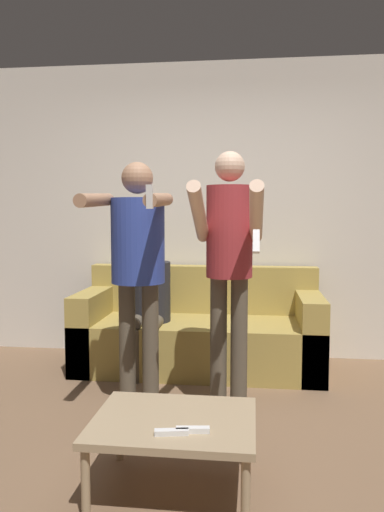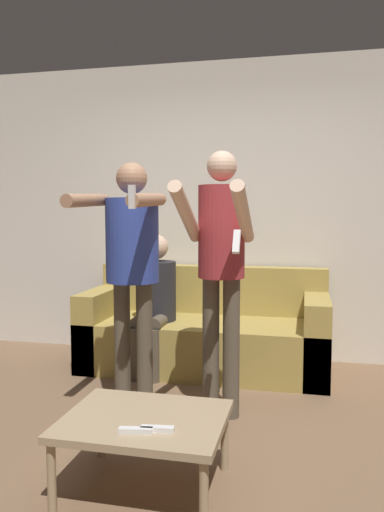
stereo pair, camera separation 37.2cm
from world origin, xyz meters
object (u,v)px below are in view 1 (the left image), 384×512
object	(u,v)px
person_seated	(149,297)
coffee_table	(174,426)
person_standing_right	(229,254)
remote_far	(193,430)
remote_near	(171,432)
person_standing_left	(137,254)
couch	(199,334)

from	to	relation	value
person_seated	coffee_table	bearing A→B (deg)	-74.40
person_standing_right	remote_far	size ratio (longest dim) A/B	11.24
person_standing_right	remote_near	xyz separation A→B (m)	(-0.19, -1.10, -0.69)
person_standing_left	person_seated	distance (m)	0.93
person_seated	coffee_table	distance (m)	1.85
remote_near	remote_far	xyz separation A→B (m)	(0.09, 0.04, 0.00)
coffee_table	remote_near	xyz separation A→B (m)	(0.02, -0.18, 0.05)
person_standing_right	couch	bearing A→B (deg)	106.60
person_standing_left	person_standing_right	world-z (taller)	person_standing_right
person_seated	remote_far	size ratio (longest dim) A/B	7.50
remote_far	remote_near	bearing A→B (deg)	-158.62
person_standing_left	coffee_table	bearing A→B (deg)	-67.19
remote_near	remote_far	bearing A→B (deg)	21.38
person_standing_left	person_standing_right	distance (m)	0.60
couch	remote_far	size ratio (longest dim) A/B	13.38
person_seated	remote_far	bearing A→B (deg)	-72.52
couch	person_standing_left	distance (m)	1.30
coffee_table	remote_near	distance (m)	0.18
person_standing_right	coffee_table	distance (m)	1.20
couch	coffee_table	world-z (taller)	couch
person_standing_left	person_seated	size ratio (longest dim) A/B	1.45
person_standing_left	coffee_table	xyz separation A→B (m)	(0.39, -0.93, -0.74)
person_standing_right	remote_near	size ratio (longest dim) A/B	11.19
couch	person_standing_left	xyz separation A→B (m)	(-0.30, -1.00, 0.77)
remote_near	remote_far	distance (m)	0.10
person_standing_left	couch	bearing A→B (deg)	73.34
coffee_table	remote_near	world-z (taller)	remote_near
person_standing_left	coffee_table	size ratio (longest dim) A/B	2.16
coffee_table	person_seated	bearing A→B (deg)	105.60
coffee_table	remote_far	bearing A→B (deg)	-52.89
coffee_table	person_standing_right	bearing A→B (deg)	77.14
couch	person_seated	size ratio (longest dim) A/B	1.78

